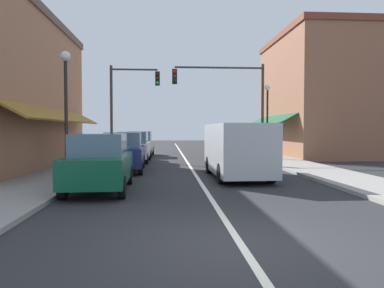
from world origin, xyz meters
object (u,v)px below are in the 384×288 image
parked_car_nearest_left (100,163)px  parked_car_far_left (141,144)px  traffic_signal_left_corner (127,97)px  street_lamp_left_near (66,94)px  parked_car_third_left (134,147)px  van_in_lane (237,149)px  parked_car_second_left (124,152)px  street_lamp_right_mid (267,109)px  traffic_signal_mast_arm (232,94)px

parked_car_nearest_left → parked_car_far_left: same height
traffic_signal_left_corner → street_lamp_left_near: traffic_signal_left_corner is taller
traffic_signal_left_corner → street_lamp_left_near: (-1.03, -10.87, -0.83)m
parked_car_third_left → van_in_lane: (4.64, -7.14, 0.27)m
parked_car_second_left → parked_car_third_left: (0.05, 4.73, 0.00)m
parked_car_nearest_left → parked_car_third_left: (0.18, 9.98, 0.00)m
parked_car_third_left → street_lamp_left_near: 8.40m
parked_car_third_left → parked_car_far_left: (0.03, 4.97, 0.00)m
street_lamp_right_mid → van_in_lane: bearing=-113.1°
van_in_lane → traffic_signal_left_corner: bearing=116.8°
parked_car_third_left → street_lamp_right_mid: bearing=8.6°
parked_car_third_left → street_lamp_left_near: street_lamp_left_near is taller
parked_car_third_left → traffic_signal_mast_arm: 6.86m
parked_car_nearest_left → traffic_signal_left_corner: 13.34m
van_in_lane → traffic_signal_left_corner: traffic_signal_left_corner is taller
parked_car_third_left → parked_car_far_left: bearing=90.3°
parked_car_third_left → street_lamp_left_near: size_ratio=0.88×
parked_car_second_left → parked_car_nearest_left: bearing=-93.2°
parked_car_second_left → street_lamp_left_near: street_lamp_left_near is taller
street_lamp_right_mid → parked_car_far_left: bearing=154.8°
parked_car_nearest_left → traffic_signal_mast_arm: traffic_signal_mast_arm is taller
traffic_signal_left_corner → street_lamp_right_mid: (8.86, -1.84, -0.83)m
parked_car_nearest_left → parked_car_third_left: same height
parked_car_far_left → traffic_signal_mast_arm: traffic_signal_mast_arm is taller
van_in_lane → street_lamp_right_mid: bearing=65.9°
parked_car_second_left → parked_car_third_left: bearing=87.7°
parked_car_far_left → street_lamp_right_mid: street_lamp_right_mid is taller
parked_car_third_left → street_lamp_right_mid: 8.55m
traffic_signal_mast_arm → street_lamp_left_near: traffic_signal_mast_arm is taller
parked_car_far_left → street_lamp_left_near: 13.18m
traffic_signal_mast_arm → traffic_signal_left_corner: size_ratio=0.98×
street_lamp_right_mid → parked_car_third_left: bearing=-172.1°
parked_car_far_left → van_in_lane: size_ratio=0.79×
parked_car_nearest_left → van_in_lane: size_ratio=0.79×
van_in_lane → street_lamp_right_mid: size_ratio=1.11×
parked_car_second_left → traffic_signal_left_corner: traffic_signal_left_corner is taller
traffic_signal_mast_arm → street_lamp_left_near: bearing=-130.1°
parked_car_nearest_left → parked_car_third_left: bearing=87.4°
van_in_lane → traffic_signal_left_corner: size_ratio=0.86×
parked_car_second_left → van_in_lane: bearing=-28.9°
parked_car_nearest_left → street_lamp_left_near: street_lamp_left_near is taller
parked_car_third_left → parked_car_second_left: bearing=-90.0°
parked_car_nearest_left → parked_car_third_left: size_ratio=1.01×
parked_car_third_left → traffic_signal_mast_arm: size_ratio=0.69×
traffic_signal_mast_arm → parked_car_second_left: bearing=-135.1°
parked_car_second_left → traffic_signal_left_corner: 8.35m
traffic_signal_left_corner → street_lamp_right_mid: bearing=-11.8°
parked_car_nearest_left → traffic_signal_mast_arm: size_ratio=0.69×
parked_car_second_left → parked_car_far_left: size_ratio=1.01×
traffic_signal_mast_arm → parked_car_third_left: bearing=-168.4°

